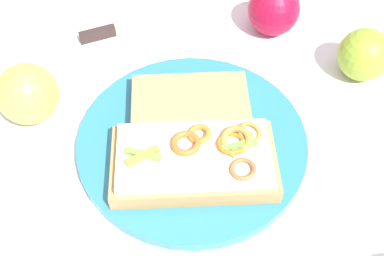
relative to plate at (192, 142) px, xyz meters
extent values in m
plane|color=silver|center=(0.00, 0.00, -0.01)|extent=(2.00, 2.00, 0.00)
cylinder|color=teal|center=(0.00, 0.00, 0.00)|extent=(0.28, 0.28, 0.01)
cube|color=#B2854E|center=(-0.04, -0.02, 0.02)|extent=(0.17, 0.21, 0.02)
cube|color=#F6DDC6|center=(-0.04, -0.02, 0.03)|extent=(0.15, 0.19, 0.01)
torus|color=#C47B2F|center=(-0.02, -0.02, 0.04)|extent=(0.03, 0.03, 0.01)
torus|color=#AF6F22|center=(-0.02, -0.05, 0.04)|extent=(0.04, 0.04, 0.01)
torus|color=#B57D36|center=(0.01, -0.07, 0.04)|extent=(0.03, 0.03, 0.02)
torus|color=#BE682A|center=(-0.04, -0.01, 0.04)|extent=(0.05, 0.05, 0.01)
torus|color=#B57F3A|center=(-0.01, -0.06, 0.04)|extent=(0.05, 0.05, 0.02)
torus|color=#B3663A|center=(-0.05, -0.08, 0.04)|extent=(0.03, 0.03, 0.01)
cube|color=#6DAD44|center=(-0.02, -0.06, 0.04)|extent=(0.03, 0.04, 0.01)
cube|color=#7CA44C|center=(-0.01, -0.06, 0.04)|extent=(0.04, 0.02, 0.01)
cube|color=#7EA844|center=(-0.07, 0.03, 0.04)|extent=(0.01, 0.04, 0.01)
cube|color=#83A93A|center=(-0.07, 0.03, 0.04)|extent=(0.04, 0.03, 0.01)
cube|color=tan|center=(0.04, 0.02, 0.02)|extent=(0.14, 0.17, 0.02)
sphere|color=#90B02F|center=(0.20, -0.17, 0.03)|extent=(0.10, 0.10, 0.07)
sphere|color=#AE0E2E|center=(0.25, -0.04, 0.03)|extent=(0.10, 0.10, 0.08)
sphere|color=gold|center=(-0.02, 0.21, 0.03)|extent=(0.08, 0.08, 0.08)
cube|color=silver|center=(0.18, 0.15, -0.01)|extent=(0.06, 0.06, 0.00)
cube|color=#352624|center=(0.14, 0.20, 0.00)|extent=(0.04, 0.05, 0.02)
camera|label=1|loc=(-0.35, -0.13, 0.49)|focal=46.80mm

